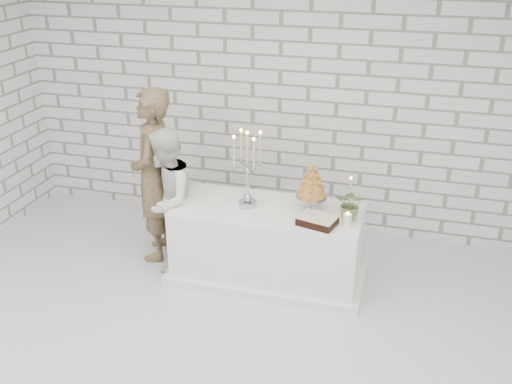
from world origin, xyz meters
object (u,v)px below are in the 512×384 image
object	(u,v)px
bride	(166,200)
candelabra	(247,169)
croquembouche	(312,187)
cake_table	(268,243)
groom	(153,175)

from	to	relation	value
bride	candelabra	world-z (taller)	candelabra
bride	candelabra	xyz separation A→B (m)	(0.82, 0.06, 0.39)
croquembouche	cake_table	bearing A→B (deg)	-168.68
bride	croquembouche	world-z (taller)	bride
groom	candelabra	size ratio (longest dim) A/B	2.39
croquembouche	groom	bearing A→B (deg)	178.87
bride	candelabra	bearing A→B (deg)	86.29
cake_table	candelabra	bearing A→B (deg)	178.50
groom	candelabra	distance (m)	1.06
groom	cake_table	bearing A→B (deg)	70.39
groom	bride	size ratio (longest dim) A/B	1.23
groom	croquembouche	bearing A→B (deg)	74.45
candelabra	bride	bearing A→B (deg)	-175.59
cake_table	candelabra	world-z (taller)	candelabra
croquembouche	bride	bearing A→B (deg)	-174.49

